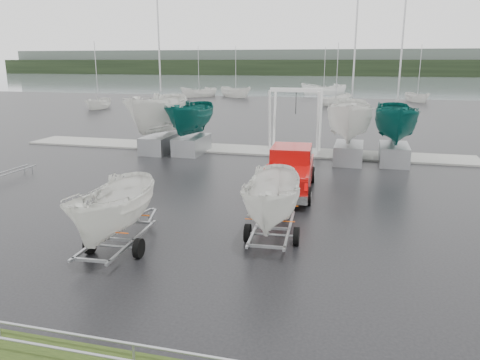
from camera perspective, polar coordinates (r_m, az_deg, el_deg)
ground_plane at (r=19.37m, az=-10.77°, el=-3.31°), size 120.00×120.00×0.00m
lake at (r=117.02m, az=11.07°, el=11.29°), size 300.00×300.00×0.00m
dock at (r=31.23m, az=-0.51°, el=3.77°), size 30.00×3.00×0.12m
treeline at (r=186.79m, az=12.71°, el=13.20°), size 300.00×8.00×6.00m
far_hill at (r=194.76m, az=12.85°, el=13.81°), size 300.00×6.00×10.00m
pickup_truck at (r=21.44m, az=6.10°, el=1.37°), size 2.45×5.92×1.93m
trailer_hitched at (r=14.83m, az=4.14°, el=2.77°), size 1.90×3.67×5.23m
trailer_parked at (r=14.36m, az=-15.39°, el=1.64°), size 1.85×3.67×5.10m
boat_hoist at (r=30.05m, az=6.81°, el=8.31°), size 3.30×2.18×4.12m
keelboat_0 at (r=30.42m, az=-10.05°, el=11.22°), size 2.66×3.20×10.84m
keelboat_1 at (r=29.83m, az=-6.02°, el=9.74°), size 2.18×3.20×6.90m
keelboat_2 at (r=27.65m, az=13.52°, el=10.44°), size 2.57×3.20×10.74m
keelboat_3 at (r=28.02m, az=18.74°, el=9.45°), size 2.37×3.20×10.54m
mast_rack_2 at (r=9.86m, az=-13.61°, el=-19.66°), size 7.00×0.56×0.06m
moored_boat_0 at (r=60.92m, az=-16.81°, el=8.33°), size 2.31×2.36×10.78m
moored_boat_1 at (r=77.00m, az=-0.52°, el=10.07°), size 3.94×3.93×11.66m
moored_boat_2 at (r=64.45m, az=11.56°, el=8.95°), size 3.13×3.15×10.98m
moored_boat_3 at (r=72.87m, az=20.75°, el=8.92°), size 2.83×2.86×10.88m
moored_boat_4 at (r=77.46m, az=-5.00°, el=10.05°), size 3.61×3.61×11.36m
moored_boat_5 at (r=84.14m, az=10.14°, el=10.22°), size 3.96×3.91×12.04m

